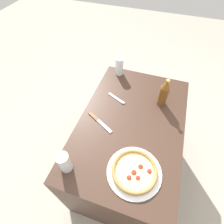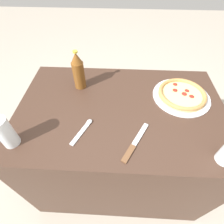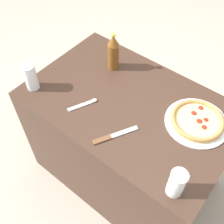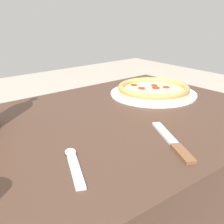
# 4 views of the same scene
# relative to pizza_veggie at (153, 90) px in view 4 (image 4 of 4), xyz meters

# --- Properties ---
(pizza_veggie) EXTENTS (0.32, 0.32, 0.04)m
(pizza_veggie) POSITION_rel_pizza_veggie_xyz_m (0.00, 0.00, 0.00)
(pizza_veggie) COLOR silver
(pizza_veggie) RESTS_ON table
(knife) EXTENTS (0.13, 0.22, 0.01)m
(knife) POSITION_rel_pizza_veggie_xyz_m (-0.28, -0.33, -0.01)
(knife) COLOR brown
(knife) RESTS_ON table
(spoon) EXTENTS (0.09, 0.16, 0.01)m
(spoon) POSITION_rel_pizza_veggie_xyz_m (-0.52, -0.26, -0.01)
(spoon) COLOR silver
(spoon) RESTS_ON table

